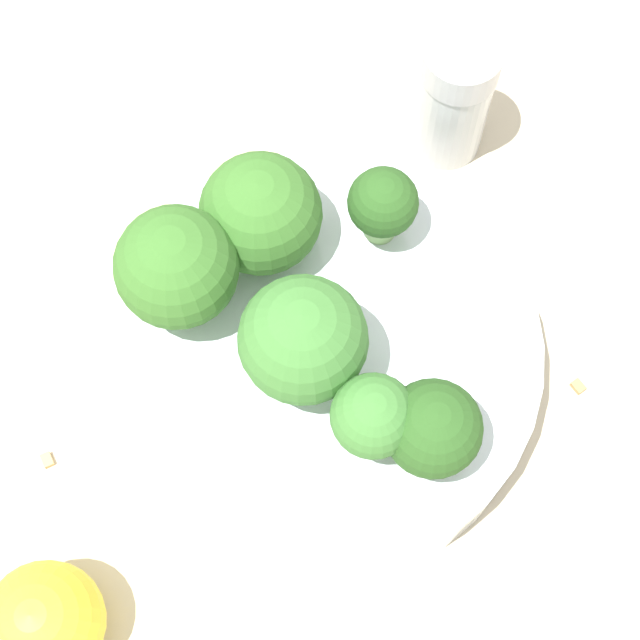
% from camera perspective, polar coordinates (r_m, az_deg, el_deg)
% --- Properties ---
extents(ground_plane, '(3.00, 3.00, 0.00)m').
position_cam_1_polar(ground_plane, '(0.55, 0.00, -2.88)').
color(ground_plane, beige).
extents(bowl, '(0.22, 0.22, 0.04)m').
position_cam_1_polar(bowl, '(0.53, 0.00, -2.17)').
color(bowl, silver).
rests_on(bowl, ground_plane).
extents(broccoli_floret_0, '(0.06, 0.06, 0.07)m').
position_cam_1_polar(broccoli_floret_0, '(0.47, -1.22, -0.89)').
color(broccoli_floret_0, '#8EB770').
rests_on(broccoli_floret_0, bowl).
extents(broccoli_floret_1, '(0.03, 0.03, 0.05)m').
position_cam_1_polar(broccoli_floret_1, '(0.51, 3.36, 6.16)').
color(broccoli_floret_1, '#84AD66').
rests_on(broccoli_floret_1, bowl).
extents(broccoli_floret_2, '(0.06, 0.06, 0.06)m').
position_cam_1_polar(broccoli_floret_2, '(0.51, -3.19, 5.64)').
color(broccoli_floret_2, '#8EB770').
rests_on(broccoli_floret_2, bowl).
extents(broccoli_floret_3, '(0.06, 0.06, 0.07)m').
position_cam_1_polar(broccoli_floret_3, '(0.49, -7.65, 2.77)').
color(broccoli_floret_3, '#84AD66').
rests_on(broccoli_floret_3, bowl).
extents(broccoli_floret_4, '(0.04, 0.04, 0.06)m').
position_cam_1_polar(broccoli_floret_4, '(0.47, 2.83, -5.26)').
color(broccoli_floret_4, '#8EB770').
rests_on(broccoli_floret_4, bowl).
extents(broccoli_floret_5, '(0.04, 0.04, 0.05)m').
position_cam_1_polar(broccoli_floret_5, '(0.47, 6.02, -5.84)').
color(broccoli_floret_5, '#7A9E5B').
rests_on(broccoli_floret_5, bowl).
extents(pepper_shaker, '(0.04, 0.04, 0.08)m').
position_cam_1_polar(pepper_shaker, '(0.58, 7.17, 11.66)').
color(pepper_shaker, '#B2B7BC').
rests_on(pepper_shaker, ground_plane).
extents(lemon_wedge, '(0.05, 0.05, 0.05)m').
position_cam_1_polar(lemon_wedge, '(0.51, -14.46, -15.33)').
color(lemon_wedge, yellow).
rests_on(lemon_wedge, ground_plane).
extents(almond_crumb_0, '(0.01, 0.01, 0.01)m').
position_cam_1_polar(almond_crumb_0, '(0.55, -14.38, -7.21)').
color(almond_crumb_0, tan).
rests_on(almond_crumb_0, ground_plane).
extents(almond_crumb_1, '(0.01, 0.01, 0.01)m').
position_cam_1_polar(almond_crumb_1, '(0.56, 13.64, -3.41)').
color(almond_crumb_1, '#AD7F4C').
rests_on(almond_crumb_1, ground_plane).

